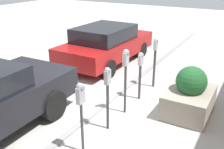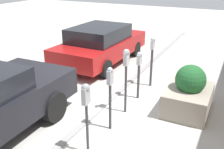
{
  "view_description": "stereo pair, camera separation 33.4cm",
  "coord_description": "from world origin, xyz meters",
  "px_view_note": "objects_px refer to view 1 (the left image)",
  "views": [
    {
      "loc": [
        -5.13,
        -3.11,
        3.29
      ],
      "look_at": [
        0.0,
        -0.16,
        0.92
      ],
      "focal_mm": 42.0,
      "sensor_mm": 36.0,
      "label": 1
    },
    {
      "loc": [
        -5.29,
        -2.81,
        3.29
      ],
      "look_at": [
        0.0,
        -0.16,
        0.92
      ],
      "focal_mm": 42.0,
      "sensor_mm": 36.0,
      "label": 2
    }
  ],
  "objects_px": {
    "parking_meter_middle": "(126,68)",
    "parking_meter_second": "(108,88)",
    "planter_box": "(190,96)",
    "parked_car_middle": "(106,44)",
    "parking_meter_nearest": "(81,102)",
    "parking_meter_fourth": "(140,68)",
    "parking_meter_farthest": "(155,55)"
  },
  "relations": [
    {
      "from": "parking_meter_second",
      "to": "planter_box",
      "type": "xyz_separation_m",
      "value": [
        1.58,
        -1.37,
        -0.53
      ]
    },
    {
      "from": "parking_meter_middle",
      "to": "parking_meter_fourth",
      "type": "relative_size",
      "value": 1.23
    },
    {
      "from": "planter_box",
      "to": "parked_car_middle",
      "type": "distance_m",
      "value": 4.37
    },
    {
      "from": "parking_meter_nearest",
      "to": "planter_box",
      "type": "bearing_deg",
      "value": -28.62
    },
    {
      "from": "parking_meter_farthest",
      "to": "planter_box",
      "type": "distance_m",
      "value": 1.77
    },
    {
      "from": "parking_meter_farthest",
      "to": "parking_meter_nearest",
      "type": "bearing_deg",
      "value": 179.31
    },
    {
      "from": "parking_meter_fourth",
      "to": "parked_car_middle",
      "type": "xyz_separation_m",
      "value": [
        2.17,
        2.35,
        -0.16
      ]
    },
    {
      "from": "parking_meter_nearest",
      "to": "parking_meter_farthest",
      "type": "xyz_separation_m",
      "value": [
        3.56,
        -0.04,
        -0.11
      ]
    },
    {
      "from": "parking_meter_second",
      "to": "parking_meter_farthest",
      "type": "relative_size",
      "value": 0.97
    },
    {
      "from": "parking_meter_middle",
      "to": "parking_meter_fourth",
      "type": "distance_m",
      "value": 0.9
    },
    {
      "from": "parking_meter_second",
      "to": "parking_meter_nearest",
      "type": "bearing_deg",
      "value": 179.74
    },
    {
      "from": "parked_car_middle",
      "to": "planter_box",
      "type": "bearing_deg",
      "value": -120.1
    },
    {
      "from": "parking_meter_farthest",
      "to": "planter_box",
      "type": "bearing_deg",
      "value": -128.44
    },
    {
      "from": "parking_meter_farthest",
      "to": "parked_car_middle",
      "type": "bearing_deg",
      "value": 62.95
    },
    {
      "from": "parking_meter_fourth",
      "to": "parking_meter_farthest",
      "type": "height_order",
      "value": "parking_meter_farthest"
    },
    {
      "from": "parking_meter_nearest",
      "to": "parking_meter_middle",
      "type": "height_order",
      "value": "parking_meter_middle"
    },
    {
      "from": "parking_meter_fourth",
      "to": "planter_box",
      "type": "relative_size",
      "value": 0.91
    },
    {
      "from": "parking_meter_nearest",
      "to": "parked_car_middle",
      "type": "xyz_separation_m",
      "value": [
        4.78,
        2.35,
        -0.36
      ]
    },
    {
      "from": "parking_meter_middle",
      "to": "parking_meter_fourth",
      "type": "height_order",
      "value": "parking_meter_middle"
    },
    {
      "from": "parking_meter_nearest",
      "to": "parking_meter_second",
      "type": "height_order",
      "value": "parking_meter_nearest"
    },
    {
      "from": "parking_meter_fourth",
      "to": "planter_box",
      "type": "bearing_deg",
      "value": -94.26
    },
    {
      "from": "parking_meter_second",
      "to": "parked_car_middle",
      "type": "relative_size",
      "value": 0.34
    },
    {
      "from": "parking_meter_nearest",
      "to": "parking_meter_fourth",
      "type": "relative_size",
      "value": 1.1
    },
    {
      "from": "parking_meter_second",
      "to": "planter_box",
      "type": "bearing_deg",
      "value": -40.89
    },
    {
      "from": "parking_meter_farthest",
      "to": "parked_car_middle",
      "type": "height_order",
      "value": "parking_meter_farthest"
    },
    {
      "from": "parking_meter_nearest",
      "to": "parking_meter_second",
      "type": "relative_size",
      "value": 1.0
    },
    {
      "from": "parking_meter_fourth",
      "to": "parked_car_middle",
      "type": "bearing_deg",
      "value": 47.3
    },
    {
      "from": "parking_meter_second",
      "to": "parking_meter_farthest",
      "type": "height_order",
      "value": "parking_meter_farthest"
    },
    {
      "from": "parking_meter_second",
      "to": "parking_meter_middle",
      "type": "relative_size",
      "value": 0.89
    },
    {
      "from": "parking_meter_second",
      "to": "parking_meter_farthest",
      "type": "bearing_deg",
      "value": -0.85
    },
    {
      "from": "parking_meter_middle",
      "to": "parking_meter_second",
      "type": "bearing_deg",
      "value": 179.94
    },
    {
      "from": "parking_meter_middle",
      "to": "parked_car_middle",
      "type": "bearing_deg",
      "value": 37.85
    }
  ]
}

